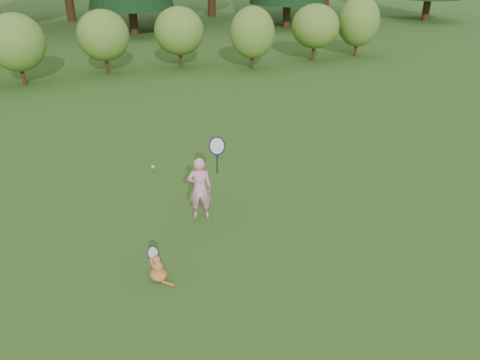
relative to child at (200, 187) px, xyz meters
name	(u,v)px	position (x,y,z in m)	size (l,w,h in m)	color
ground	(243,234)	(0.58, -0.83, -0.66)	(100.00, 100.00, 0.00)	#234B15
shrub_row	(142,38)	(0.58, 12.17, 0.74)	(28.00, 3.00, 2.80)	#4D7D27
child	(200,187)	(0.00, 0.00, 0.00)	(0.75, 0.51, 1.88)	pink
cat	(158,267)	(-1.11, -1.63, -0.44)	(0.40, 0.65, 0.57)	#BF5B24
tennis_ball	(153,167)	(-0.85, 0.04, 0.53)	(0.07, 0.07, 0.07)	#B8D118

